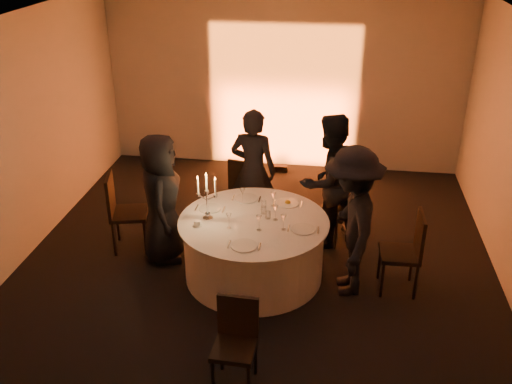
# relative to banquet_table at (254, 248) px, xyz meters

# --- Properties ---
(floor) EXTENTS (7.00, 7.00, 0.00)m
(floor) POSITION_rel_banquet_table_xyz_m (0.00, 0.00, -0.38)
(floor) COLOR black
(floor) RESTS_ON ground
(ceiling) EXTENTS (7.00, 7.00, 0.00)m
(ceiling) POSITION_rel_banquet_table_xyz_m (0.00, 0.00, 2.62)
(ceiling) COLOR silver
(ceiling) RESTS_ON wall_back
(wall_back) EXTENTS (7.00, 0.00, 7.00)m
(wall_back) POSITION_rel_banquet_table_xyz_m (0.00, 3.50, 1.12)
(wall_back) COLOR beige
(wall_back) RESTS_ON floor
(wall_left) EXTENTS (0.00, 7.00, 7.00)m
(wall_left) POSITION_rel_banquet_table_xyz_m (-3.00, 0.00, 1.12)
(wall_left) COLOR beige
(wall_left) RESTS_ON floor
(uplighter_fixture) EXTENTS (0.25, 0.12, 0.10)m
(uplighter_fixture) POSITION_rel_banquet_table_xyz_m (0.00, 3.20, -0.33)
(uplighter_fixture) COLOR black
(uplighter_fixture) RESTS_ON floor
(banquet_table) EXTENTS (1.80, 1.80, 0.77)m
(banquet_table) POSITION_rel_banquet_table_xyz_m (0.00, 0.00, 0.00)
(banquet_table) COLOR black
(banquet_table) RESTS_ON floor
(chair_left) EXTENTS (0.56, 0.56, 1.07)m
(chair_left) POSITION_rel_banquet_table_xyz_m (-1.80, 0.40, 0.22)
(chair_left) COLOR black
(chair_left) RESTS_ON floor
(chair_back_left) EXTENTS (0.45, 0.45, 0.85)m
(chair_back_left) POSITION_rel_banquet_table_xyz_m (-0.41, 1.66, 0.09)
(chair_back_left) COLOR black
(chair_back_left) RESTS_ON floor
(chair_back_right) EXTENTS (0.59, 0.59, 0.96)m
(chair_back_right) POSITION_rel_banquet_table_xyz_m (1.05, 0.95, 0.16)
(chair_back_right) COLOR black
(chair_back_right) RESTS_ON floor
(chair_right) EXTENTS (0.45, 0.45, 1.01)m
(chair_right) POSITION_rel_banquet_table_xyz_m (1.81, -0.04, 0.19)
(chair_right) COLOR black
(chair_right) RESTS_ON floor
(chair_front) EXTENTS (0.41, 0.41, 0.90)m
(chair_front) POSITION_rel_banquet_table_xyz_m (0.09, -1.76, 0.12)
(chair_front) COLOR black
(chair_front) RESTS_ON floor
(guest_left) EXTENTS (0.70, 0.92, 1.69)m
(guest_left) POSITION_rel_banquet_table_xyz_m (-1.20, 0.25, 0.46)
(guest_left) COLOR black
(guest_left) RESTS_ON floor
(guest_back_left) EXTENTS (0.70, 0.51, 1.75)m
(guest_back_left) POSITION_rel_banquet_table_xyz_m (-0.18, 1.20, 0.49)
(guest_back_left) COLOR black
(guest_back_left) RESTS_ON floor
(guest_back_right) EXTENTS (1.12, 1.10, 1.82)m
(guest_back_right) POSITION_rel_banquet_table_xyz_m (0.85, 0.94, 0.52)
(guest_back_right) COLOR black
(guest_back_right) RESTS_ON floor
(guest_right) EXTENTS (0.80, 1.24, 1.81)m
(guest_right) POSITION_rel_banquet_table_xyz_m (1.13, -0.13, 0.52)
(guest_right) COLOR black
(guest_right) RESTS_ON floor
(plate_left) EXTENTS (0.36, 0.27, 0.01)m
(plate_left) POSITION_rel_banquet_table_xyz_m (-0.57, 0.21, 0.39)
(plate_left) COLOR white
(plate_left) RESTS_ON banquet_table
(plate_back_left) EXTENTS (0.35, 0.29, 0.01)m
(plate_back_left) POSITION_rel_banquet_table_xyz_m (-0.17, 0.55, 0.39)
(plate_back_left) COLOR white
(plate_back_left) RESTS_ON banquet_table
(plate_back_right) EXTENTS (0.35, 0.28, 0.08)m
(plate_back_right) POSITION_rel_banquet_table_xyz_m (0.36, 0.49, 0.40)
(plate_back_right) COLOR white
(plate_back_right) RESTS_ON banquet_table
(plate_right) EXTENTS (0.36, 0.28, 0.01)m
(plate_right) POSITION_rel_banquet_table_xyz_m (0.60, -0.13, 0.39)
(plate_right) COLOR white
(plate_right) RESTS_ON banquet_table
(plate_front) EXTENTS (0.36, 0.29, 0.01)m
(plate_front) POSITION_rel_banquet_table_xyz_m (-0.02, -0.59, 0.39)
(plate_front) COLOR white
(plate_front) RESTS_ON banquet_table
(coffee_cup) EXTENTS (0.11, 0.11, 0.07)m
(coffee_cup) POSITION_rel_banquet_table_xyz_m (-0.63, -0.22, 0.42)
(coffee_cup) COLOR white
(coffee_cup) RESTS_ON banquet_table
(candelabra) EXTENTS (0.26, 0.12, 0.61)m
(candelabra) POSITION_rel_banquet_table_xyz_m (-0.55, -0.04, 0.60)
(candelabra) COLOR silver
(candelabra) RESTS_ON banquet_table
(wine_glass_a) EXTENTS (0.07, 0.07, 0.19)m
(wine_glass_a) POSITION_rel_banquet_table_xyz_m (-0.26, -0.22, 0.52)
(wine_glass_a) COLOR white
(wine_glass_a) RESTS_ON banquet_table
(wine_glass_b) EXTENTS (0.07, 0.07, 0.19)m
(wine_glass_b) POSITION_rel_banquet_table_xyz_m (0.19, 0.40, 0.52)
(wine_glass_b) COLOR white
(wine_glass_b) RESTS_ON banquet_table
(wine_glass_c) EXTENTS (0.07, 0.07, 0.19)m
(wine_glass_c) POSITION_rel_banquet_table_xyz_m (0.37, -0.16, 0.52)
(wine_glass_c) COLOR white
(wine_glass_c) RESTS_ON banquet_table
(wine_glass_d) EXTENTS (0.07, 0.07, 0.19)m
(wine_glass_d) POSITION_rel_banquet_table_xyz_m (0.25, 0.05, 0.52)
(wine_glass_d) COLOR white
(wine_glass_d) RESTS_ON banquet_table
(wine_glass_e) EXTENTS (0.07, 0.07, 0.19)m
(wine_glass_e) POSITION_rel_banquet_table_xyz_m (-0.21, 0.45, 0.52)
(wine_glass_e) COLOR white
(wine_glass_e) RESTS_ON banquet_table
(wine_glass_f) EXTENTS (0.07, 0.07, 0.19)m
(wine_glass_f) POSITION_rel_banquet_table_xyz_m (0.10, -0.22, 0.52)
(wine_glass_f) COLOR white
(wine_glass_f) RESTS_ON banquet_table
(tumbler_a) EXTENTS (0.07, 0.07, 0.09)m
(tumbler_a) POSITION_rel_banquet_table_xyz_m (0.08, 0.35, 0.43)
(tumbler_a) COLOR white
(tumbler_a) RESTS_ON banquet_table
(tumbler_b) EXTENTS (0.07, 0.07, 0.09)m
(tumbler_b) POSITION_rel_banquet_table_xyz_m (0.16, 0.08, 0.43)
(tumbler_b) COLOR white
(tumbler_b) RESTS_ON banquet_table
(tumbler_c) EXTENTS (0.07, 0.07, 0.09)m
(tumbler_c) POSITION_rel_banquet_table_xyz_m (0.09, 0.20, 0.43)
(tumbler_c) COLOR white
(tumbler_c) RESTS_ON banquet_table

